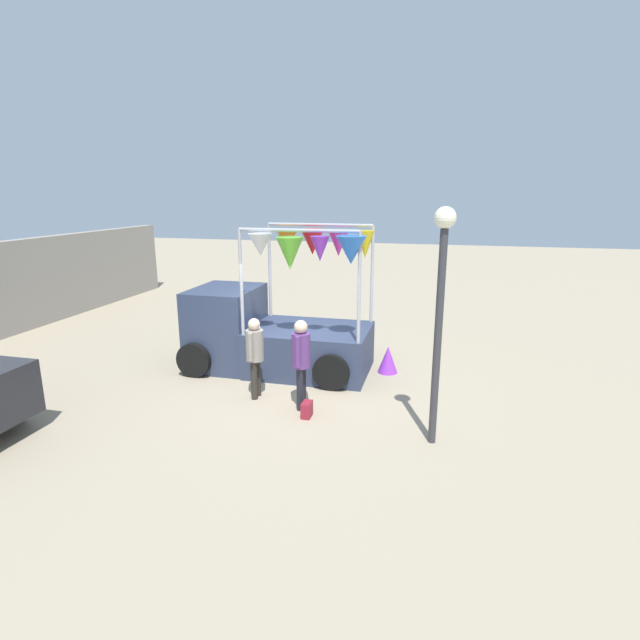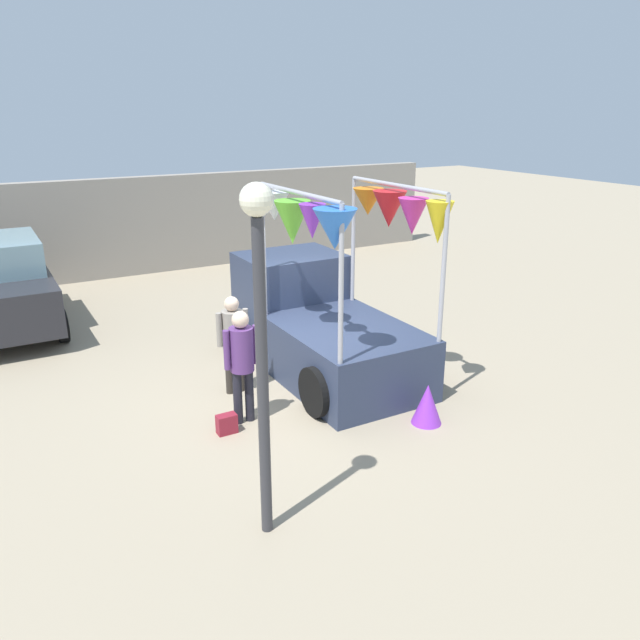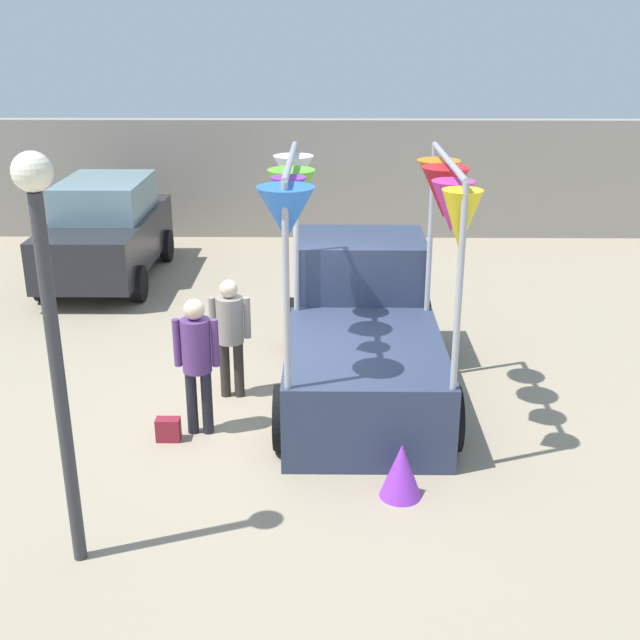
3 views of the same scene
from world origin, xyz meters
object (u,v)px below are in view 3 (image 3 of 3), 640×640
(person_vendor, at_px, (230,328))
(handbag, at_px, (168,429))
(person_customer, at_px, (197,354))
(street_lamp, at_px, (49,308))
(parked_car, at_px, (107,230))
(vendor_truck, at_px, (362,320))
(folded_kite_bundle_violet, at_px, (401,470))

(person_vendor, bearing_deg, handbag, -117.28)
(person_customer, xyz_separation_m, street_lamp, (-0.75, -2.40, 1.42))
(parked_car, height_order, street_lamp, street_lamp)
(street_lamp, bearing_deg, parked_car, 102.59)
(parked_car, relative_size, handbag, 14.29)
(vendor_truck, distance_m, street_lamp, 4.85)
(handbag, bearing_deg, folded_kite_bundle_violet, -23.49)
(parked_car, xyz_separation_m, person_customer, (2.64, -6.05, 0.08))
(vendor_truck, bearing_deg, handbag, -146.50)
(person_customer, relative_size, handbag, 6.02)
(parked_car, height_order, person_vendor, parked_car)
(parked_car, distance_m, person_customer, 6.60)
(vendor_truck, xyz_separation_m, handbag, (-2.31, -1.53, -0.80))
(folded_kite_bundle_violet, bearing_deg, street_lamp, -160.79)
(person_vendor, bearing_deg, vendor_truck, 11.07)
(folded_kite_bundle_violet, bearing_deg, vendor_truck, 96.69)
(person_vendor, bearing_deg, street_lamp, -106.71)
(person_customer, bearing_deg, handbag, -150.26)
(person_customer, bearing_deg, parked_car, 113.56)
(parked_car, distance_m, person_vendor, 5.83)
(parked_car, relative_size, person_customer, 2.37)
(person_vendor, bearing_deg, person_customer, -105.06)
(parked_car, relative_size, folded_kite_bundle_violet, 6.67)
(parked_car, height_order, handbag, parked_car)
(handbag, bearing_deg, street_lamp, -100.34)
(parked_car, bearing_deg, person_vendor, -60.07)
(vendor_truck, xyz_separation_m, folded_kite_bundle_violet, (0.31, -2.67, -0.64))
(person_customer, bearing_deg, vendor_truck, 34.14)
(person_customer, xyz_separation_m, person_vendor, (0.27, 1.00, -0.06))
(folded_kite_bundle_violet, bearing_deg, person_vendor, 130.62)
(vendor_truck, distance_m, folded_kite_bundle_violet, 2.77)
(person_vendor, xyz_separation_m, street_lamp, (-1.02, -3.40, 1.48))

